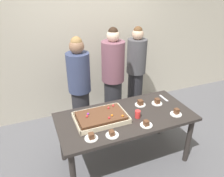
# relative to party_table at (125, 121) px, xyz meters

# --- Properties ---
(ground_plane) EXTENTS (12.00, 12.00, 0.00)m
(ground_plane) POSITION_rel_party_table_xyz_m (0.00, 0.00, -0.66)
(ground_plane) COLOR #5B5B60
(interior_back_panel) EXTENTS (8.00, 0.12, 3.00)m
(interior_back_panel) POSITION_rel_party_table_xyz_m (0.00, 1.60, 0.84)
(interior_back_panel) COLOR beige
(interior_back_panel) RESTS_ON ground_plane
(party_table) EXTENTS (1.77, 0.84, 0.75)m
(party_table) POSITION_rel_party_table_xyz_m (0.00, 0.00, 0.00)
(party_table) COLOR #2D2826
(party_table) RESTS_ON ground_plane
(sheet_cake) EXTENTS (0.65, 0.44, 0.10)m
(sheet_cake) POSITION_rel_party_table_xyz_m (-0.33, 0.04, 0.13)
(sheet_cake) COLOR beige
(sheet_cake) RESTS_ON party_table
(plated_slice_near_left) EXTENTS (0.15, 0.15, 0.08)m
(plated_slice_near_left) POSITION_rel_party_table_xyz_m (0.30, 0.16, 0.12)
(plated_slice_near_left) COLOR white
(plated_slice_near_left) RESTS_ON party_table
(plated_slice_near_right) EXTENTS (0.15, 0.15, 0.08)m
(plated_slice_near_right) POSITION_rel_party_table_xyz_m (0.62, -0.22, 0.12)
(plated_slice_near_right) COLOR white
(plated_slice_near_right) RESTS_ON party_table
(plated_slice_far_left) EXTENTS (0.15, 0.15, 0.08)m
(plated_slice_far_left) POSITION_rel_party_table_xyz_m (-0.55, -0.27, 0.12)
(plated_slice_far_left) COLOR white
(plated_slice_far_left) RESTS_ON party_table
(plated_slice_far_right) EXTENTS (0.15, 0.15, 0.07)m
(plated_slice_far_right) POSITION_rel_party_table_xyz_m (0.14, -0.29, 0.11)
(plated_slice_far_right) COLOR white
(plated_slice_far_right) RESTS_ON party_table
(plated_slice_center_front) EXTENTS (0.15, 0.15, 0.08)m
(plated_slice_center_front) POSITION_rel_party_table_xyz_m (0.54, 0.11, 0.12)
(plated_slice_center_front) COLOR white
(plated_slice_center_front) RESTS_ON party_table
(plated_slice_center_back) EXTENTS (0.15, 0.15, 0.07)m
(plated_slice_center_back) POSITION_rel_party_table_xyz_m (-0.32, -0.30, 0.11)
(plated_slice_center_back) COLOR white
(plated_slice_center_back) RESTS_ON party_table
(drink_cup_nearest) EXTENTS (0.07, 0.07, 0.10)m
(drink_cup_nearest) POSITION_rel_party_table_xyz_m (0.12, -0.09, 0.14)
(drink_cup_nearest) COLOR red
(drink_cup_nearest) RESTS_ON party_table
(cake_server_utensil) EXTENTS (0.03, 0.20, 0.01)m
(cake_server_utensil) POSITION_rel_party_table_xyz_m (0.72, 0.20, 0.10)
(cake_server_utensil) COLOR silver
(cake_server_utensil) RESTS_ON party_table
(person_serving_front) EXTENTS (0.36, 0.36, 1.72)m
(person_serving_front) POSITION_rel_party_table_xyz_m (0.17, 0.85, 0.22)
(person_serving_front) COLOR #28282D
(person_serving_front) RESTS_ON ground_plane
(person_green_shirt_behind) EXTENTS (0.34, 0.34, 1.66)m
(person_green_shirt_behind) POSITION_rel_party_table_xyz_m (-0.40, 0.76, 0.20)
(person_green_shirt_behind) COLOR #28282D
(person_green_shirt_behind) RESTS_ON ground_plane
(person_striped_tie_right) EXTENTS (0.34, 0.34, 1.65)m
(person_striped_tie_right) POSITION_rel_party_table_xyz_m (0.72, 1.09, 0.19)
(person_striped_tie_right) COLOR #28282D
(person_striped_tie_right) RESTS_ON ground_plane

